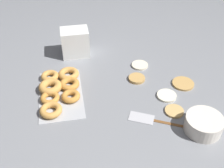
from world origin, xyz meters
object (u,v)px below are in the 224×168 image
(spatula, at_px, (147,119))
(pancake_4, at_px, (174,111))
(pancake_2, at_px, (137,78))
(container_stack, at_px, (75,43))
(donut_tray, at_px, (59,89))
(batter_bowl, at_px, (204,124))
(pancake_1, at_px, (167,96))
(pancake_0, at_px, (140,65))
(pancake_3, at_px, (183,84))

(spatula, bearing_deg, pancake_4, -143.90)
(pancake_2, xyz_separation_m, container_stack, (-0.30, -0.29, 0.07))
(pancake_2, distance_m, donut_tray, 0.41)
(batter_bowl, xyz_separation_m, spatula, (-0.10, -0.21, -0.03))
(pancake_1, distance_m, donut_tray, 0.53)
(pancake_0, xyz_separation_m, pancake_1, (0.27, 0.06, 0.00))
(pancake_0, distance_m, batter_bowl, 0.52)
(pancake_2, bearing_deg, container_stack, -135.45)
(pancake_3, bearing_deg, pancake_0, -138.02)
(pancake_3, relative_size, batter_bowl, 0.69)
(donut_tray, height_order, spatula, donut_tray)
(pancake_4, distance_m, spatula, 0.14)
(container_stack, xyz_separation_m, spatula, (0.58, 0.27, -0.08))
(pancake_2, relative_size, container_stack, 0.54)
(batter_bowl, bearing_deg, spatula, -115.36)
(pancake_1, height_order, pancake_3, same)
(spatula, bearing_deg, pancake_1, -109.46)
(donut_tray, distance_m, batter_bowl, 0.70)
(pancake_2, distance_m, spatula, 0.29)
(pancake_2, height_order, batter_bowl, batter_bowl)
(batter_bowl, bearing_deg, pancake_0, -163.99)
(pancake_4, bearing_deg, pancake_2, -157.21)
(pancake_4, bearing_deg, pancake_3, 147.81)
(pancake_1, bearing_deg, batter_bowl, 19.10)
(spatula, bearing_deg, pancake_3, -114.13)
(donut_tray, bearing_deg, container_stack, 160.84)
(pancake_4, bearing_deg, pancake_0, -170.42)
(pancake_4, height_order, container_stack, container_stack)
(pancake_1, bearing_deg, donut_tray, -104.28)
(container_stack, distance_m, spatula, 0.65)
(pancake_0, height_order, pancake_4, same)
(pancake_3, bearing_deg, donut_tray, -95.23)
(pancake_4, relative_size, spatula, 0.36)
(pancake_0, bearing_deg, donut_tray, -72.78)
(pancake_0, height_order, donut_tray, donut_tray)
(pancake_0, distance_m, pancake_4, 0.38)
(pancake_2, bearing_deg, pancake_4, 22.79)
(pancake_0, xyz_separation_m, donut_tray, (0.14, -0.45, 0.01))
(pancake_2, distance_m, batter_bowl, 0.43)
(pancake_0, xyz_separation_m, spatula, (0.40, -0.07, -0.00))
(donut_tray, relative_size, spatula, 1.57)
(container_stack, height_order, spatula, container_stack)
(pancake_1, bearing_deg, pancake_0, -166.71)
(pancake_4, distance_m, batter_bowl, 0.15)
(batter_bowl, bearing_deg, container_stack, -144.78)
(pancake_2, bearing_deg, pancake_0, 157.81)
(pancake_1, distance_m, pancake_4, 0.11)
(pancake_3, xyz_separation_m, batter_bowl, (0.31, -0.03, 0.03))
(pancake_0, bearing_deg, spatula, -9.94)
(pancake_3, distance_m, batter_bowl, 0.31)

